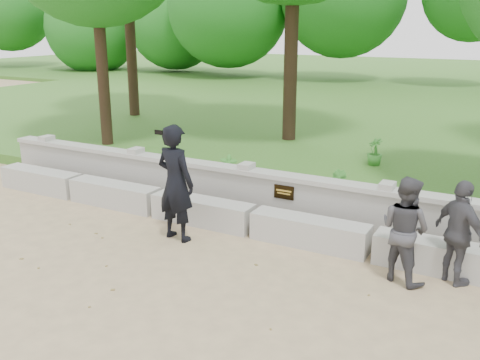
% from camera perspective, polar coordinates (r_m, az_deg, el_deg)
% --- Properties ---
extents(ground, '(80.00, 80.00, 0.00)m').
position_cam_1_polar(ground, '(7.52, -5.33, -10.55)').
color(ground, tan).
rests_on(ground, ground).
extents(lawn, '(40.00, 22.00, 0.25)m').
position_cam_1_polar(lawn, '(20.16, 17.41, 6.36)').
color(lawn, '#37651A').
rests_on(lawn, ground).
extents(concrete_bench, '(11.90, 0.45, 0.45)m').
position_cam_1_polar(concrete_bench, '(8.93, 1.42, -4.42)').
color(concrete_bench, '#A6A49C').
rests_on(concrete_bench, ground).
extents(parapet_wall, '(12.50, 0.35, 0.90)m').
position_cam_1_polar(parapet_wall, '(9.44, 3.37, -1.72)').
color(parapet_wall, '#9C9A93').
rests_on(parapet_wall, ground).
extents(man_main, '(0.75, 0.67, 1.90)m').
position_cam_1_polar(man_main, '(8.56, -6.89, -0.32)').
color(man_main, black).
rests_on(man_main, ground).
extents(visitor_left, '(0.88, 0.80, 1.48)m').
position_cam_1_polar(visitor_left, '(7.53, 17.17, -5.07)').
color(visitor_left, '#3C3C41').
rests_on(visitor_left, ground).
extents(visitor_right, '(0.88, 0.82, 1.45)m').
position_cam_1_polar(visitor_right, '(7.67, 22.36, -5.29)').
color(visitor_right, '#424247').
rests_on(visitor_right, ground).
extents(shrub_a, '(0.42, 0.37, 0.66)m').
position_cam_1_polar(shrub_a, '(10.56, -1.20, 0.94)').
color(shrub_a, '#367C2A').
rests_on(shrub_a, lawn).
extents(shrub_b, '(0.45, 0.44, 0.64)m').
position_cam_1_polar(shrub_b, '(9.69, 10.39, -0.84)').
color(shrub_b, '#367C2A').
rests_on(shrub_b, lawn).
extents(shrub_d, '(0.47, 0.46, 0.63)m').
position_cam_1_polar(shrub_d, '(12.62, 14.17, 2.94)').
color(shrub_d, '#367C2A').
rests_on(shrub_d, lawn).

